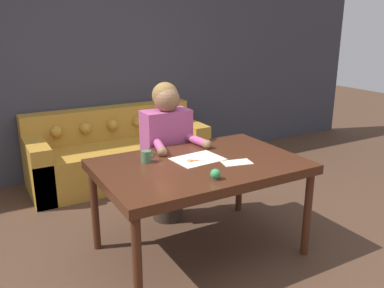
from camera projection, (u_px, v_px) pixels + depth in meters
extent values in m
plane|color=#4C3323|center=(193.00, 262.00, 3.10)|extent=(16.00, 16.00, 0.00)
cube|color=#383842|center=(94.00, 63.00, 4.66)|extent=(8.00, 0.06, 2.60)
cube|color=#472314|center=(200.00, 167.00, 3.05)|extent=(1.52, 1.01, 0.07)
cylinder|color=#472314|center=(137.00, 266.00, 2.46)|extent=(0.06, 0.06, 0.68)
cylinder|color=#472314|center=(307.00, 214.00, 3.11)|extent=(0.06, 0.06, 0.68)
cylinder|color=#472314|center=(95.00, 210.00, 3.20)|extent=(0.06, 0.06, 0.68)
cylinder|color=#472314|center=(239.00, 177.00, 3.85)|extent=(0.06, 0.06, 0.68)
cube|color=#B7842D|center=(119.00, 162.00, 4.64)|extent=(1.97, 0.80, 0.44)
cube|color=#B7842D|center=(109.00, 122.00, 4.76)|extent=(1.97, 0.22, 0.37)
cube|color=#B7842D|center=(37.00, 169.00, 4.20)|extent=(0.20, 0.80, 0.60)
cube|color=#B7842D|center=(187.00, 144.00, 5.03)|extent=(0.20, 0.80, 0.60)
sphere|color=#B7842D|center=(57.00, 132.00, 4.36)|extent=(0.13, 0.13, 0.13)
sphere|color=#B7842D|center=(86.00, 128.00, 4.51)|extent=(0.13, 0.13, 0.13)
sphere|color=#B7842D|center=(113.00, 125.00, 4.65)|extent=(0.13, 0.13, 0.13)
sphere|color=#B7842D|center=(138.00, 122.00, 4.80)|extent=(0.13, 0.13, 0.13)
sphere|color=#B7842D|center=(162.00, 119.00, 4.95)|extent=(0.13, 0.13, 0.13)
cube|color=white|center=(157.00, 140.00, 4.69)|extent=(0.35, 0.31, 0.00)
cylinder|color=#33281E|center=(167.00, 194.00, 3.73)|extent=(0.28, 0.28, 0.47)
cube|color=#B24C84|center=(166.00, 141.00, 3.59)|extent=(0.42, 0.22, 0.55)
sphere|color=#896042|center=(167.00, 99.00, 3.46)|extent=(0.22, 0.22, 0.22)
sphere|color=olive|center=(165.00, 95.00, 3.48)|extent=(0.23, 0.23, 0.23)
cylinder|color=#B24C84|center=(160.00, 147.00, 3.29)|extent=(0.14, 0.27, 0.07)
sphere|color=#896042|center=(162.00, 152.00, 3.17)|extent=(0.08, 0.08, 0.08)
cylinder|color=#B24C84|center=(198.00, 141.00, 3.46)|extent=(0.10, 0.27, 0.07)
sphere|color=#896042|center=(207.00, 144.00, 3.35)|extent=(0.08, 0.08, 0.08)
cube|color=beige|center=(198.00, 159.00, 3.10)|extent=(0.39, 0.31, 0.00)
cube|color=beige|center=(237.00, 163.00, 3.02)|extent=(0.24, 0.17, 0.00)
cube|color=silver|center=(206.00, 160.00, 3.08)|extent=(0.11, 0.03, 0.00)
cube|color=#D1511E|center=(195.00, 161.00, 3.05)|extent=(0.07, 0.02, 0.00)
torus|color=#D1511E|center=(190.00, 162.00, 3.04)|extent=(0.04, 0.04, 0.01)
cube|color=silver|center=(206.00, 160.00, 3.07)|extent=(0.10, 0.06, 0.00)
cube|color=#D1511E|center=(194.00, 161.00, 3.06)|extent=(0.07, 0.04, 0.00)
torus|color=#D1511E|center=(190.00, 161.00, 3.06)|extent=(0.04, 0.04, 0.01)
cylinder|color=silver|center=(199.00, 161.00, 3.06)|extent=(0.01, 0.01, 0.01)
cylinder|color=#47704C|center=(146.00, 157.00, 3.02)|extent=(0.08, 0.08, 0.09)
torus|color=#47704C|center=(152.00, 155.00, 3.04)|extent=(0.05, 0.01, 0.05)
cylinder|color=#4C3828|center=(215.00, 178.00, 2.71)|extent=(0.06, 0.06, 0.01)
sphere|color=#338C4C|center=(215.00, 174.00, 2.70)|extent=(0.07, 0.07, 0.07)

